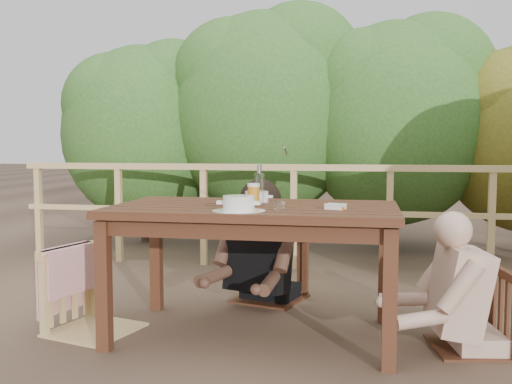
% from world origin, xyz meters
% --- Properties ---
extents(ground, '(60.00, 60.00, 0.00)m').
position_xyz_m(ground, '(0.00, 0.00, 0.00)').
color(ground, brown).
rests_on(ground, ground).
extents(table, '(1.74, 0.98, 0.80)m').
position_xyz_m(table, '(0.00, 0.00, 0.40)').
color(table, '#3D2012').
rests_on(table, ground).
extents(chair_left, '(0.62, 0.62, 1.01)m').
position_xyz_m(chair_left, '(-1.02, -0.11, 0.50)').
color(chair_left, tan).
rests_on(chair_left, ground).
extents(chair_far, '(0.60, 0.60, 0.98)m').
position_xyz_m(chair_far, '(-0.04, 0.84, 0.49)').
color(chair_far, '#3D2012').
rests_on(chair_far, ground).
extents(chair_right, '(0.51, 0.51, 0.89)m').
position_xyz_m(chair_right, '(1.28, 0.00, 0.44)').
color(chair_right, '#3D2012').
rests_on(chair_right, ground).
extents(woman, '(0.75, 0.84, 1.43)m').
position_xyz_m(woman, '(-0.04, 0.86, 0.71)').
color(woman, black).
rests_on(woman, ground).
extents(diner_right, '(0.74, 0.64, 1.33)m').
position_xyz_m(diner_right, '(1.31, 0.00, 0.67)').
color(diner_right, tan).
rests_on(diner_right, ground).
extents(railing, '(5.60, 0.10, 1.01)m').
position_xyz_m(railing, '(0.00, 2.00, 0.51)').
color(railing, tan).
rests_on(railing, ground).
extents(hedge_row, '(6.60, 1.60, 3.80)m').
position_xyz_m(hedge_row, '(0.40, 3.20, 1.90)').
color(hedge_row, '#2F5520').
rests_on(hedge_row, ground).
extents(soup_near, '(0.30, 0.30, 0.10)m').
position_xyz_m(soup_near, '(-0.03, -0.29, 0.86)').
color(soup_near, silver).
rests_on(soup_near, table).
extents(soup_far, '(0.26, 0.26, 0.09)m').
position_xyz_m(soup_far, '(-0.03, 0.22, 0.85)').
color(soup_far, white).
rests_on(soup_far, table).
extents(bread_roll, '(0.12, 0.09, 0.07)m').
position_xyz_m(bread_roll, '(-0.06, -0.23, 0.84)').
color(bread_roll, '#AF752C').
rests_on(bread_roll, table).
extents(beer_glass, '(0.08, 0.08, 0.15)m').
position_xyz_m(beer_glass, '(-0.01, 0.05, 0.88)').
color(beer_glass, orange).
rests_on(beer_glass, table).
extents(bottle, '(0.06, 0.06, 0.27)m').
position_xyz_m(bottle, '(0.02, 0.05, 0.94)').
color(bottle, silver).
rests_on(bottle, table).
extents(tumbler, '(0.06, 0.06, 0.07)m').
position_xyz_m(tumbler, '(0.19, -0.25, 0.84)').
color(tumbler, silver).
rests_on(tumbler, table).
extents(butter_tub, '(0.13, 0.11, 0.05)m').
position_xyz_m(butter_tub, '(0.50, -0.12, 0.83)').
color(butter_tub, silver).
rests_on(butter_tub, table).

